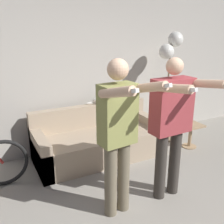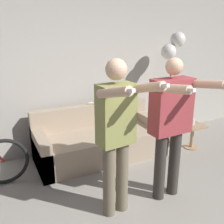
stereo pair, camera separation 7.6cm
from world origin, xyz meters
The scene contains 8 objects.
wall_back centered at (0.00, 2.62, 1.30)m, with size 10.00×0.05×2.60m.
couch centered at (0.07, 2.08, 0.27)m, with size 2.06×0.88×0.81m.
person_left centered at (-0.31, 0.72, 1.02)m, with size 0.51×0.69×1.76m.
person_right centered at (0.41, 0.72, 1.02)m, with size 0.58×0.69×1.74m.
cat centered at (0.34, 2.41, 0.89)m, with size 0.54×0.14×0.18m.
floor_lamp centered at (1.50, 2.14, 1.63)m, with size 0.44×0.31×1.98m.
side_table centered at (1.67, 1.67, 0.30)m, with size 0.36×0.36×0.43m.
cup centered at (1.67, 1.68, 0.49)m, with size 0.07×0.07×0.11m.
Camera 2 is at (-1.47, -1.55, 2.04)m, focal length 42.00 mm.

